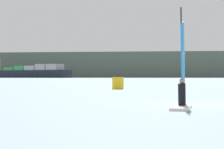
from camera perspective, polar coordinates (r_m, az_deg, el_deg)
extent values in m
plane|color=gray|center=(21.68, 10.33, -3.88)|extent=(4000.00, 4000.00, 0.00)
cube|color=white|center=(18.91, 8.87, -4.22)|extent=(1.46, 2.79, 0.12)
cylinder|color=black|center=(19.19, 8.94, 2.22)|extent=(0.30, 0.85, 4.16)
cube|color=#268CD8|center=(19.80, 9.09, 1.33)|extent=(0.63, 1.97, 3.85)
cylinder|color=black|center=(19.45, 9.01, -0.55)|extent=(0.43, 1.32, 0.04)
cylinder|color=black|center=(19.23, 8.96, -2.56)|extent=(0.44, 0.55, 0.99)
sphere|color=tan|center=(19.22, 8.96, -0.79)|extent=(0.22, 0.22, 0.22)
cube|color=black|center=(800.92, -11.30, 0.05)|extent=(173.19, 113.82, 13.12)
cube|color=#2D8C47|center=(815.89, -12.64, 0.69)|extent=(30.22, 32.19, 5.20)
cube|color=#2D8C47|center=(801.90, -11.38, 0.80)|extent=(30.22, 32.19, 7.80)
cube|color=#99999E|center=(788.29, -10.07, 0.82)|extent=(30.22, 32.19, 7.80)
cube|color=#99999E|center=(775.13, -8.72, 0.93)|extent=(30.22, 32.19, 10.40)
cube|color=#99999E|center=(762.38, -7.33, 0.95)|extent=(30.22, 32.19, 10.40)
cube|color=#4C564C|center=(1096.35, -4.28, 0.92)|extent=(1300.77, 658.17, 50.32)
cylinder|color=yellow|center=(48.92, 0.76, -1.12)|extent=(1.27, 1.27, 1.34)
cone|color=black|center=(48.91, 0.76, -0.04)|extent=(0.89, 0.89, 0.50)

